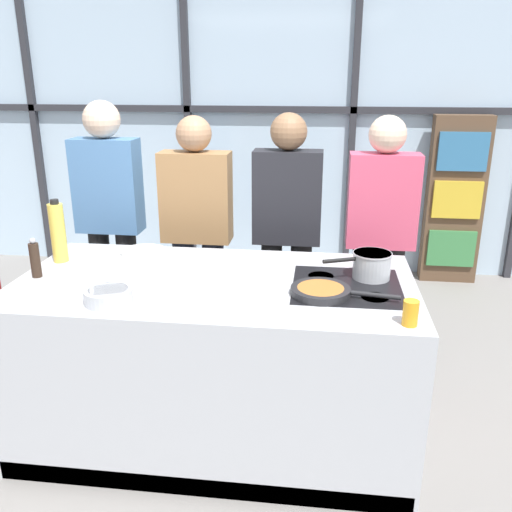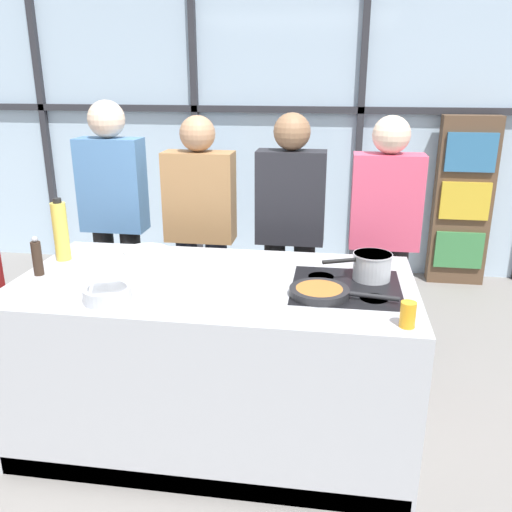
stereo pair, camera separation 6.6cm
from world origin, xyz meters
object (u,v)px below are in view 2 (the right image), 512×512
(spectator_far_left, at_px, (114,212))
(frying_pan, at_px, (321,292))
(juice_glass_near, at_px, (408,315))
(saucepan, at_px, (372,266))
(pepper_grinder, at_px, (37,257))
(oil_bottle, at_px, (61,231))
(spectator_center_left, at_px, (201,225))
(spectator_far_right, at_px, (384,230))
(white_plate, at_px, (146,250))
(mixing_bowl, at_px, (107,294))
(spectator_center_right, at_px, (290,225))

(spectator_far_left, relative_size, frying_pan, 3.41)
(frying_pan, bearing_deg, juice_glass_near, -37.59)
(spectator_far_left, bearing_deg, juice_glass_near, 143.76)
(saucepan, distance_m, pepper_grinder, 1.68)
(oil_bottle, bearing_deg, spectator_center_left, 50.83)
(spectator_far_right, height_order, white_plate, spectator_far_right)
(juice_glass_near, bearing_deg, mixing_bowl, 176.93)
(white_plate, height_order, pepper_grinder, pepper_grinder)
(frying_pan, xyz_separation_m, juice_glass_near, (0.36, -0.27, 0.03))
(juice_glass_near, bearing_deg, spectator_far_left, 143.76)
(mixing_bowl, distance_m, oil_bottle, 0.70)
(frying_pan, distance_m, white_plate, 1.14)
(spectator_far_right, relative_size, oil_bottle, 4.72)
(spectator_far_left, xyz_separation_m, mixing_bowl, (0.47, -1.23, -0.05))
(white_plate, bearing_deg, frying_pan, -26.11)
(spectator_far_left, xyz_separation_m, frying_pan, (1.42, -1.03, -0.07))
(saucepan, xyz_separation_m, juice_glass_near, (0.12, -0.52, -0.02))
(oil_bottle, bearing_deg, mixing_bowl, -47.09)
(spectator_far_left, xyz_separation_m, pepper_grinder, (-0.01, -0.97, 0.01))
(mixing_bowl, bearing_deg, spectator_center_left, 84.40)
(white_plate, height_order, oil_bottle, oil_bottle)
(white_plate, xyz_separation_m, oil_bottle, (-0.40, -0.20, 0.16))
(spectator_far_right, relative_size, saucepan, 4.75)
(spectator_far_left, height_order, pepper_grinder, spectator_far_left)
(frying_pan, xyz_separation_m, mixing_bowl, (-0.95, -0.20, 0.02))
(spectator_center_left, height_order, saucepan, spectator_center_left)
(pepper_grinder, xyz_separation_m, juice_glass_near, (1.79, -0.33, -0.04))
(spectator_center_left, distance_m, pepper_grinder, 1.14)
(spectator_far_left, bearing_deg, white_plate, 127.14)
(mixing_bowl, relative_size, oil_bottle, 0.63)
(oil_bottle, distance_m, juice_glass_near, 1.87)
(saucepan, xyz_separation_m, mixing_bowl, (-1.19, -0.45, -0.04))
(spectator_center_right, height_order, mixing_bowl, spectator_center_right)
(spectator_center_left, xyz_separation_m, juice_glass_near, (1.19, -1.30, 0.03))
(spectator_far_left, height_order, juice_glass_near, spectator_far_left)
(spectator_center_left, xyz_separation_m, pepper_grinder, (-0.60, -0.97, 0.07))
(spectator_center_left, height_order, oil_bottle, spectator_center_left)
(spectator_far_right, height_order, juice_glass_near, spectator_far_right)
(spectator_center_left, relative_size, spectator_center_right, 0.99)
(saucepan, relative_size, pepper_grinder, 1.67)
(saucepan, bearing_deg, oil_bottle, 178.19)
(spectator_far_right, relative_size, mixing_bowl, 7.52)
(spectator_far_right, xyz_separation_m, juice_glass_near, (-0.00, -1.30, 0.02))
(saucepan, bearing_deg, spectator_far_left, 154.87)
(spectator_far_left, xyz_separation_m, spectator_center_left, (0.59, 0.00, -0.07))
(white_plate, distance_m, juice_glass_near, 1.58)
(spectator_center_left, bearing_deg, juice_glass_near, 132.28)
(spectator_center_left, relative_size, oil_bottle, 4.68)
(spectator_far_right, relative_size, white_plate, 6.28)
(spectator_center_left, height_order, juice_glass_near, spectator_center_left)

